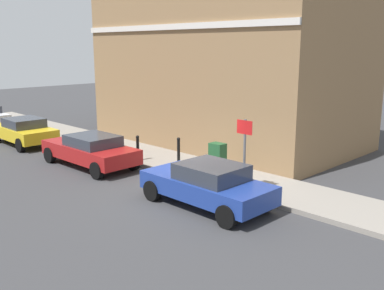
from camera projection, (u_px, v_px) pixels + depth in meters
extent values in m
plane|color=#38383A|center=(188.00, 191.00, 14.61)|extent=(80.00, 80.00, 0.00)
cube|color=gray|center=(126.00, 150.00, 20.09)|extent=(2.47, 30.00, 0.15)
cube|color=olive|center=(228.00, 57.00, 21.21)|extent=(7.17, 12.18, 8.36)
cube|color=silver|center=(173.00, 27.00, 18.42)|extent=(0.12, 12.18, 0.24)
cube|color=navy|center=(206.00, 187.00, 13.12)|extent=(1.75, 4.12, 0.55)
cube|color=#2D333D|center=(211.00, 172.00, 12.87)|extent=(1.54, 1.84, 0.48)
cylinder|color=black|center=(152.00, 191.00, 13.65)|extent=(0.22, 0.64, 0.64)
cylinder|color=black|center=(190.00, 179.00, 14.79)|extent=(0.22, 0.64, 0.64)
cylinder|color=black|center=(227.00, 216.00, 11.57)|extent=(0.22, 0.64, 0.64)
cylinder|color=black|center=(264.00, 201.00, 12.71)|extent=(0.22, 0.64, 0.64)
cube|color=maroon|center=(90.00, 152.00, 17.50)|extent=(1.83, 4.48, 0.56)
cube|color=#2D333D|center=(93.00, 141.00, 17.23)|extent=(1.58, 1.98, 0.43)
cylinder|color=black|center=(50.00, 155.00, 18.11)|extent=(0.23, 0.64, 0.64)
cylinder|color=black|center=(85.00, 148.00, 19.27)|extent=(0.23, 0.64, 0.64)
cylinder|color=black|center=(97.00, 171.00, 15.85)|extent=(0.23, 0.64, 0.64)
cylinder|color=black|center=(133.00, 162.00, 17.01)|extent=(0.23, 0.64, 0.64)
cube|color=gold|center=(24.00, 132.00, 21.40)|extent=(1.78, 3.97, 0.56)
cube|color=#2D333D|center=(24.00, 123.00, 21.22)|extent=(1.54, 1.78, 0.45)
cylinder|color=black|center=(28.00, 132.00, 23.01)|extent=(0.23, 0.64, 0.64)
cylinder|color=black|center=(20.00, 145.00, 19.91)|extent=(0.23, 0.64, 0.64)
cylinder|color=black|center=(54.00, 140.00, 21.02)|extent=(0.23, 0.64, 0.64)
cylinder|color=black|center=(8.00, 125.00, 25.02)|extent=(0.23, 0.64, 0.64)
cube|color=#1E4C28|center=(217.00, 159.00, 15.86)|extent=(0.40, 0.55, 1.15)
cube|color=#333333|center=(217.00, 173.00, 15.98)|extent=(0.46, 0.61, 0.08)
cylinder|color=black|center=(179.00, 151.00, 17.43)|extent=(0.12, 0.12, 0.95)
sphere|color=black|center=(179.00, 139.00, 17.32)|extent=(0.14, 0.14, 0.14)
cylinder|color=black|center=(138.00, 149.00, 17.82)|extent=(0.12, 0.12, 0.95)
sphere|color=black|center=(137.00, 137.00, 17.71)|extent=(0.14, 0.14, 0.14)
cylinder|color=#59595B|center=(244.00, 155.00, 14.03)|extent=(0.08, 0.08, 2.30)
cube|color=white|center=(245.00, 127.00, 13.82)|extent=(0.03, 0.56, 0.40)
cube|color=red|center=(245.00, 127.00, 13.80)|extent=(0.01, 0.60, 0.44)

